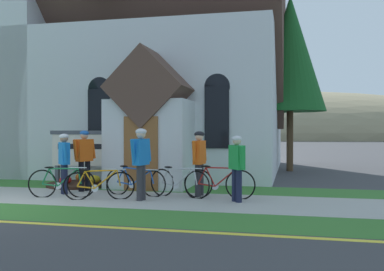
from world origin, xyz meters
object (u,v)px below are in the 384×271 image
at_px(cyclist_in_green_jersey, 84,156).
at_px(bicycle_green, 135,182).
at_px(bicycle_orange, 179,183).
at_px(cyclist_in_orange_jersey, 64,159).
at_px(roadside_conifer, 290,54).
at_px(church_sign, 82,150).
at_px(cyclist_in_red_jersey, 199,158).
at_px(cyclist_in_yellow_jersey, 141,158).
at_px(bicycle_black, 61,183).
at_px(bicycle_silver, 219,183).
at_px(cyclist_in_white_jersey, 237,164).
at_px(bicycle_red, 99,185).

bearing_deg(cyclist_in_green_jersey, bicycle_green, -15.15).
xyz_separation_m(bicycle_orange, cyclist_in_orange_jersey, (-3.11, -0.19, 0.56)).
bearing_deg(roadside_conifer, church_sign, -135.30).
bearing_deg(bicycle_orange, cyclist_in_red_jersey, 29.33).
xyz_separation_m(cyclist_in_orange_jersey, cyclist_in_yellow_jersey, (2.35, -0.54, 0.10)).
bearing_deg(roadside_conifer, cyclist_in_yellow_jersey, -112.09).
bearing_deg(cyclist_in_red_jersey, bicycle_black, -163.46).
relative_size(bicycle_silver, cyclist_in_orange_jersey, 1.12).
bearing_deg(cyclist_in_red_jersey, church_sign, 160.99).
bearing_deg(bicycle_orange, cyclist_in_orange_jersey, -176.50).
height_order(bicycle_orange, cyclist_in_orange_jersey, cyclist_in_orange_jersey).
bearing_deg(cyclist_in_white_jersey, cyclist_in_red_jersey, 146.33).
bearing_deg(bicycle_silver, church_sign, 160.28).
height_order(bicycle_red, cyclist_in_orange_jersey, cyclist_in_orange_jersey).
bearing_deg(bicycle_black, cyclist_in_yellow_jersey, -0.07).
bearing_deg(church_sign, bicycle_black, -74.66).
bearing_deg(cyclist_in_orange_jersey, cyclist_in_yellow_jersey, -13.02).
xyz_separation_m(bicycle_orange, bicycle_silver, (1.03, 0.01, 0.01)).
bearing_deg(cyclist_in_green_jersey, bicycle_silver, -6.17).
xyz_separation_m(cyclist_in_yellow_jersey, roadside_conifer, (3.49, 8.59, 3.85)).
height_order(church_sign, cyclist_in_yellow_jersey, cyclist_in_yellow_jersey).
xyz_separation_m(church_sign, roadside_conifer, (6.27, 6.21, 3.78)).
distance_m(bicycle_red, cyclist_in_green_jersey, 1.74).
height_order(bicycle_red, bicycle_silver, bicycle_silver).
distance_m(bicycle_black, cyclist_in_orange_jersey, 0.81).
xyz_separation_m(cyclist_in_green_jersey, cyclist_in_white_jersey, (4.37, -0.87, -0.09)).
distance_m(bicycle_orange, cyclist_in_red_jersey, 0.82).
distance_m(bicycle_orange, bicycle_green, 1.18).
bearing_deg(cyclist_in_white_jersey, cyclist_in_yellow_jersey, -172.63).
bearing_deg(bicycle_red, bicycle_silver, 16.49).
distance_m(cyclist_in_orange_jersey, cyclist_in_white_jersey, 4.65).
relative_size(cyclist_in_green_jersey, cyclist_in_yellow_jersey, 0.97).
height_order(bicycle_black, bicycle_silver, bicycle_silver).
bearing_deg(bicycle_silver, bicycle_green, -179.21).
height_order(church_sign, cyclist_in_green_jersey, cyclist_in_green_jersey).
bearing_deg(cyclist_in_white_jersey, bicycle_orange, 164.06).
xyz_separation_m(church_sign, cyclist_in_white_jersey, (5.08, -2.09, -0.19)).
xyz_separation_m(church_sign, cyclist_in_green_jersey, (0.70, -1.22, -0.10)).
bearing_deg(cyclist_in_orange_jersey, cyclist_in_green_jersey, 66.27).
bearing_deg(bicycle_silver, bicycle_red, -163.51).
relative_size(cyclist_in_red_jersey, cyclist_in_yellow_jersey, 0.96).
xyz_separation_m(bicycle_black, bicycle_silver, (3.92, 0.74, 0.01)).
relative_size(bicycle_orange, cyclist_in_red_jersey, 1.01).
bearing_deg(bicycle_green, church_sign, 144.74).
relative_size(church_sign, bicycle_orange, 1.22).
height_order(church_sign, bicycle_silver, church_sign).
xyz_separation_m(bicycle_green, cyclist_in_green_jersey, (-1.66, 0.45, 0.64)).
bearing_deg(cyclist_in_red_jersey, bicycle_silver, -24.74).
bearing_deg(bicycle_red, cyclist_in_white_jersey, 6.70).
relative_size(cyclist_in_red_jersey, cyclist_in_white_jersey, 1.06).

